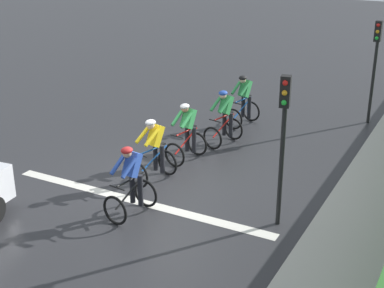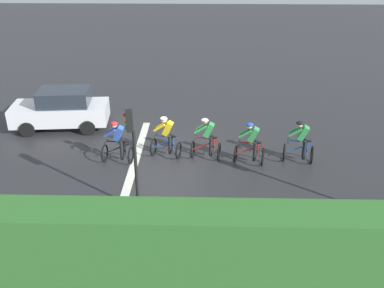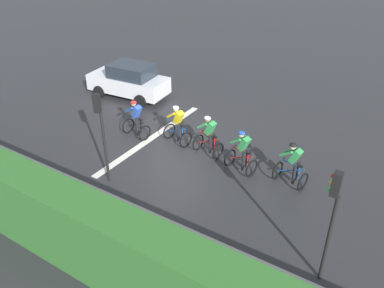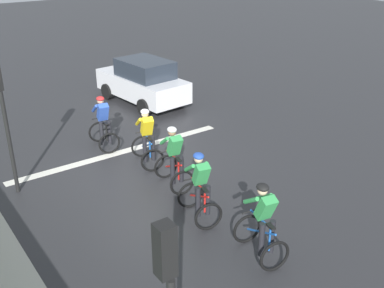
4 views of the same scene
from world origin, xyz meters
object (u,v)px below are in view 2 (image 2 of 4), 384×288
Objects in this scene: cyclist_fourth at (167,138)px; cyclist_trailing at (118,143)px; cyclist_second at (251,145)px; traffic_light_near_crossing at (132,146)px; cyclist_lead at (300,143)px; cyclist_mid at (207,140)px; car_white at (61,109)px.

cyclist_trailing is at bearing -74.09° from cyclist_fourth.
cyclist_fourth is 1.00× the size of cyclist_trailing.
cyclist_second is at bearing 90.38° from cyclist_trailing.
cyclist_second is at bearing 81.49° from cyclist_fourth.
cyclist_lead is at bearing 119.81° from traffic_light_near_crossing.
cyclist_mid is 1.00× the size of cyclist_fourth.
cyclist_mid is 1.00× the size of cyclist_trailing.
cyclist_lead is 3.47m from cyclist_mid.
car_white reaches higher than cyclist_fourth.
traffic_light_near_crossing is (3.07, -3.83, 1.43)m from cyclist_second.
cyclist_second is 8.56m from car_white.
cyclist_fourth is at bearing 105.91° from cyclist_trailing.
cyclist_trailing is at bearing 43.93° from car_white.
cyclist_fourth is (-0.47, -3.15, 0.00)m from cyclist_second.
cyclist_second is 1.00× the size of cyclist_mid.
cyclist_fourth is 0.50× the size of traffic_light_near_crossing.
cyclist_fourth is 0.39× the size of car_white.
traffic_light_near_crossing is (3.54, -0.68, 1.43)m from cyclist_fourth.
cyclist_second and cyclist_trailing have the same top height.
cyclist_trailing is 0.39× the size of car_white.
cyclist_second is at bearing 128.72° from traffic_light_near_crossing.
cyclist_trailing is 0.50× the size of traffic_light_near_crossing.
cyclist_mid is at bearing -93.11° from cyclist_lead.
cyclist_mid is at bearing 147.22° from traffic_light_near_crossing.
cyclist_mid is at bearing 96.92° from cyclist_trailing.
cyclist_fourth and cyclist_trailing have the same top height.
cyclist_lead is 1.00× the size of cyclist_trailing.
cyclist_trailing is (0.03, -4.92, 0.00)m from cyclist_second.
car_white is 1.27× the size of traffic_light_near_crossing.
traffic_light_near_crossing is (6.21, 4.14, 1.35)m from car_white.
cyclist_lead is 1.86m from cyclist_second.
cyclist_trailing is (0.21, -6.77, 0.00)m from cyclist_lead.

